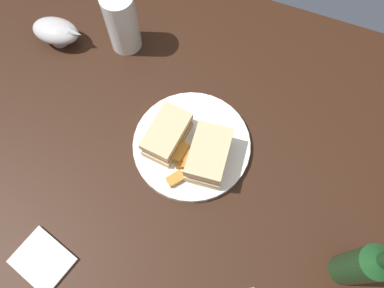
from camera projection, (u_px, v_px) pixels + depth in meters
The scene contains 14 objects.
ground_plane at pixel (192, 217), 1.52m from camera, with size 6.00×6.00×0.00m, color #333842.
dining_table at pixel (192, 194), 1.19m from camera, with size 1.29×0.98×0.71m, color black.
plate at pixel (192, 145), 0.86m from camera, with size 0.26×0.26×0.02m, color white.
sandwich_half_left at pixel (167, 136), 0.82m from camera, with size 0.08×0.12×0.06m.
sandwich_half_right at pixel (209, 156), 0.80m from camera, with size 0.09×0.13×0.06m.
potato_wedge_front at pixel (201, 167), 0.82m from camera, with size 0.05×0.02×0.02m, color #AD702D.
potato_wedge_middle at pixel (175, 179), 0.81m from camera, with size 0.04×0.02×0.01m, color #B77F33.
potato_wedge_back at pixel (181, 157), 0.83m from camera, with size 0.05×0.02×0.02m, color #AD702D.
potato_wedge_left_edge at pixel (180, 152), 0.83m from camera, with size 0.04×0.02×0.02m, color gold.
potato_wedge_right_edge at pixel (189, 160), 0.82m from camera, with size 0.05×0.02×0.02m, color #AD702D.
pint_glass at pixel (123, 25), 0.91m from camera, with size 0.08×0.08×0.16m.
gravy_boat at pixel (56, 31), 0.94m from camera, with size 0.13×0.08×0.06m.
cider_bottle at pixel (363, 265), 0.67m from camera, with size 0.06×0.06×0.25m.
napkin at pixel (42, 260), 0.76m from camera, with size 0.11×0.09×0.01m, color white.
Camera 1 is at (0.11, -0.29, 1.51)m, focal length 35.60 mm.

